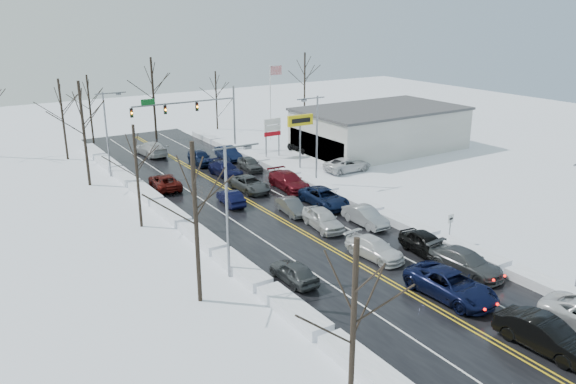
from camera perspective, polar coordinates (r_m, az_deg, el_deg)
ground at (r=45.26m, az=1.38°, el=-4.03°), size 160.00×160.00×0.00m
road_surface at (r=46.82m, az=0.01°, el=-3.25°), size 14.00×84.00×0.01m
snow_bank_left at (r=43.52m, az=-8.49°, el=-5.17°), size 1.51×72.00×0.69m
snow_bank_right at (r=51.05m, az=7.23°, el=-1.56°), size 1.51×72.00×0.69m
traffic_signal_mast at (r=69.25m, az=-9.27°, el=8.24°), size 13.28×0.39×8.00m
tires_plus_sign at (r=62.24m, az=1.26°, el=6.92°), size 3.20×0.34×6.00m
used_vehicles_sign at (r=67.55m, az=-1.60°, el=6.36°), size 2.20×0.22×4.65m
speed_limit_sign at (r=44.21m, az=16.18°, el=-3.06°), size 0.55×0.09×2.35m
flagpole at (r=76.22m, az=-1.70°, el=9.70°), size 1.87×1.20×10.00m
dealership_building at (r=72.39m, az=9.32°, el=6.39°), size 20.40×12.40×5.30m
streetlight_ne at (r=56.12m, az=2.79°, el=6.00°), size 3.20×0.25×9.00m
streetlight_sw at (r=36.25m, az=-5.96°, el=-0.89°), size 3.20×0.25×9.00m
streetlight_nw at (r=61.82m, az=-17.82°, el=6.29°), size 3.20×0.25×9.00m
tree_left_a at (r=22.10m, az=6.74°, el=-11.16°), size 3.60×3.60×9.00m
tree_left_b at (r=32.74m, az=-9.48°, el=-0.05°), size 4.00×4.00×10.00m
tree_left_c at (r=46.05m, az=-15.22°, el=3.50°), size 3.40×3.40×8.50m
tree_left_d at (r=58.89m, az=-20.22°, el=7.50°), size 4.20×4.20×10.50m
tree_left_e at (r=70.70m, az=-22.07°, el=8.32°), size 3.80×3.80×9.50m
tree_far_b at (r=78.50m, az=-19.60°, el=9.19°), size 3.60×3.60×9.00m
tree_far_c at (r=78.60m, az=-13.61°, el=10.76°), size 4.40×4.40×11.00m
tree_far_d at (r=83.94m, az=-7.33°, el=10.34°), size 3.40×3.40×8.50m
tree_far_e at (r=92.09m, az=1.71°, el=12.03°), size 4.20×4.20×10.50m
queued_car_1 at (r=33.47m, az=24.48°, el=-14.33°), size 2.13×5.33×1.72m
queued_car_2 at (r=36.89m, az=16.11°, el=-10.20°), size 3.06×6.16×1.68m
queued_car_3 at (r=41.20m, az=8.73°, el=-6.57°), size 2.44×5.01×1.40m
queued_car_4 at (r=45.99m, az=3.56°, el=-3.69°), size 2.57×5.02×1.63m
queued_car_5 at (r=49.15m, az=0.34°, el=-2.20°), size 1.79×4.14×1.32m
queued_car_6 at (r=55.37m, az=-3.88°, el=0.12°), size 2.54×5.22×1.43m
queued_car_7 at (r=60.54m, az=-6.34°, el=1.63°), size 2.38×5.26×1.50m
queued_car_8 at (r=65.55m, az=-8.83°, el=2.80°), size 2.20×4.86×1.62m
queued_car_11 at (r=40.31m, az=17.51°, el=-7.82°), size 2.67×5.58×1.57m
queued_car_12 at (r=42.38m, az=13.83°, el=-6.18°), size 2.51×5.05×1.65m
queued_car_13 at (r=47.08m, az=7.82°, el=-3.31°), size 1.62×4.58×1.50m
queued_car_14 at (r=51.19m, az=3.70°, el=-1.39°), size 2.85×5.76×1.57m
queued_car_15 at (r=55.84m, az=0.08°, el=0.32°), size 2.65×5.83×1.66m
queued_car_16 at (r=62.57m, az=-3.87°, el=2.24°), size 2.13×4.40×1.45m
queued_car_17 at (r=67.24m, az=-6.06°, el=3.31°), size 1.81×4.73×1.54m
oncoming_car_0 at (r=51.63m, az=-5.80°, el=-1.28°), size 1.81×4.19×1.34m
oncoming_car_1 at (r=57.28m, az=-12.37°, el=0.35°), size 2.98×5.47×1.46m
oncoming_car_2 at (r=70.79m, az=-13.72°, el=3.64°), size 2.93×6.07×1.70m
oncoming_car_3 at (r=37.34m, az=0.59°, el=-9.06°), size 1.71×4.16×1.41m
parked_car_0 at (r=62.30m, az=6.03°, el=2.12°), size 5.50×2.57×1.52m
parked_car_1 at (r=66.25m, az=6.29°, el=3.08°), size 2.33×5.15×1.46m
parked_car_2 at (r=70.52m, az=1.45°, el=4.10°), size 2.08×4.72×1.58m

